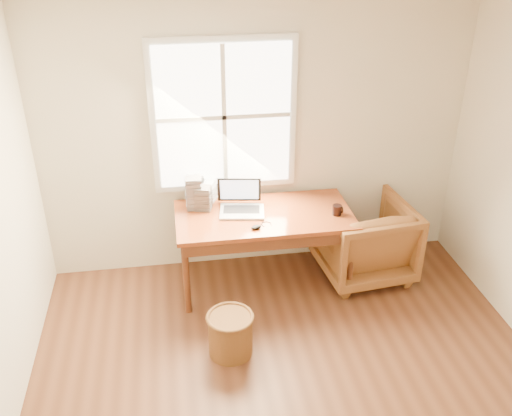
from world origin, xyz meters
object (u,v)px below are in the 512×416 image
Objects in this scene: armchair at (364,239)px; wicker_stool at (230,335)px; laptop at (242,198)px; cd_stack_a at (196,188)px; coffee_mug at (337,210)px; desk at (264,216)px.

armchair is 2.37× the size of wicker_stool.
armchair is 1.28m from laptop.
cd_stack_a is at bearing -19.02° from armchair.
laptop is 1.55× the size of cd_stack_a.
wicker_stool is at bearing -163.12° from coffee_mug.
coffee_mug is (1.07, 0.80, 0.62)m from wicker_stool.
desk is at bearing -3.93° from laptop.
wicker_stool is at bearing -114.88° from desk.
desk is 16.98× the size of coffee_mug.
coffee_mug is at bearing 13.29° from armchair.
coffee_mug is at bearing 36.78° from wicker_stool.
laptop reaches higher than armchair.
coffee_mug reaches higher than armchair.
wicker_stool is at bearing -94.66° from laptop.
wicker_stool is (-0.43, -0.92, -0.55)m from desk.
desk is at bearing 149.82° from coffee_mug.
desk is at bearing -6.16° from armchair.
laptop reaches higher than coffee_mug.
armchair is at bearing -0.45° from coffee_mug.
coffee_mug is at bearing -21.07° from cd_stack_a.
coffee_mug is at bearing -2.00° from laptop.
armchair reaches higher than wicker_stool.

